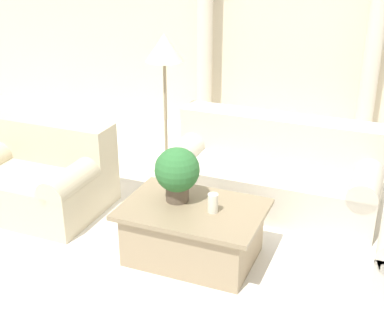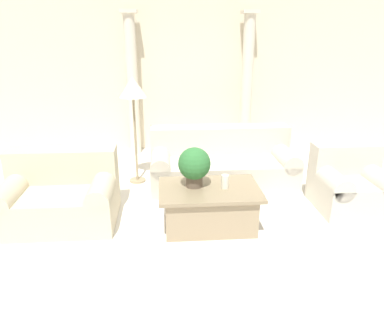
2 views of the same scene
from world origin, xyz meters
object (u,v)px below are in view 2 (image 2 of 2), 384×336
potted_plant (194,165)px  armchair (350,183)px  floor_lamp (133,92)px  coffee_table (209,206)px  sofa_long (222,163)px  loveseat (60,194)px

potted_plant → armchair: potted_plant is taller
potted_plant → floor_lamp: 1.72m
potted_plant → armchair: size_ratio=0.53×
coffee_table → armchair: armchair is taller
coffee_table → floor_lamp: bearing=122.2°
sofa_long → floor_lamp: floor_lamp is taller
sofa_long → potted_plant: size_ratio=4.51×
sofa_long → potted_plant: bearing=-112.7°
coffee_table → floor_lamp: floor_lamp is taller
potted_plant → loveseat: bearing=171.6°
armchair → potted_plant: bearing=-171.8°
armchair → coffee_table: bearing=-169.1°
sofa_long → armchair: size_ratio=2.39×
coffee_table → floor_lamp: 2.08m
coffee_table → armchair: size_ratio=1.32×
potted_plant → floor_lamp: size_ratio=0.30×
sofa_long → floor_lamp: (-1.28, 0.17, 1.04)m
loveseat → potted_plant: 1.68m
floor_lamp → loveseat: bearing=-125.9°
floor_lamp → armchair: size_ratio=1.79×
loveseat → coffee_table: loveseat is taller
loveseat → coffee_table: size_ratio=1.14×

